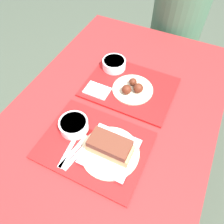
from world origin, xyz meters
TOP-DOWN VIEW (x-y plane):
  - ground_plane at (0.00, 0.00)m, footprint 12.00×12.00m
  - picnic_table at (0.00, 0.00)m, footprint 0.92×1.52m
  - picnic_bench_far at (0.00, 0.98)m, footprint 0.88×0.28m
  - tray_near at (0.01, -0.15)m, footprint 0.43×0.33m
  - tray_far at (0.01, 0.22)m, footprint 0.43×0.33m
  - bowl_coleslaw_near at (-0.11, -0.12)m, footprint 0.12×0.12m
  - brisket_sandwich_plate at (0.08, -0.15)m, footprint 0.23×0.23m
  - plastic_fork_near at (-0.05, -0.21)m, footprint 0.04×0.17m
  - plastic_knife_near at (-0.03, -0.21)m, footprint 0.05×0.17m
  - plastic_spoon_near at (-0.07, -0.21)m, footprint 0.03×0.17m
  - condiment_packet at (0.03, -0.08)m, footprint 0.04×0.03m
  - bowl_coleslaw_far at (-0.12, 0.31)m, footprint 0.12×0.12m
  - wings_plate_far at (0.04, 0.19)m, footprint 0.20×0.20m
  - napkin_far at (-0.12, 0.12)m, footprint 0.12×0.08m
  - person_seated_across at (0.06, 0.98)m, footprint 0.36×0.36m

SIDE VIEW (x-z plane):
  - ground_plane at x=0.00m, z-range 0.00..0.00m
  - picnic_bench_far at x=0.00m, z-range 0.16..0.63m
  - picnic_table at x=0.00m, z-range 0.28..1.01m
  - tray_near at x=0.01m, z-range 0.74..0.75m
  - tray_far at x=0.01m, z-range 0.74..0.75m
  - plastic_fork_near at x=-0.05m, z-range 0.75..0.75m
  - plastic_knife_near at x=-0.03m, z-range 0.75..0.75m
  - plastic_spoon_near at x=-0.07m, z-range 0.75..0.75m
  - person_seated_across at x=0.06m, z-range 0.41..1.09m
  - condiment_packet at x=0.03m, z-range 0.75..0.75m
  - napkin_far at x=-0.12m, z-range 0.75..0.76m
  - wings_plate_far at x=0.04m, z-range 0.74..0.79m
  - bowl_coleslaw_near at x=-0.11m, z-range 0.75..0.80m
  - bowl_coleslaw_far at x=-0.12m, z-range 0.75..0.80m
  - brisket_sandwich_plate at x=0.08m, z-range 0.74..0.82m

